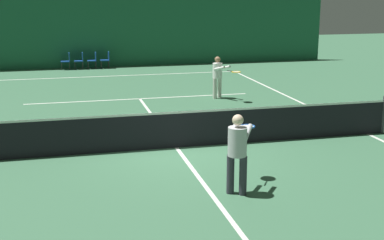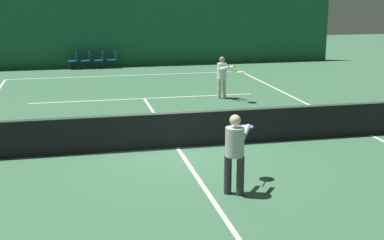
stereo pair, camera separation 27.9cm
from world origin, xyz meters
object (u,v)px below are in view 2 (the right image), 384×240
Objects in this scene: courtside_chair_1 at (87,59)px; courtside_chair_0 at (74,60)px; courtside_chair_2 at (100,59)px; courtside_chair_3 at (113,58)px; tennis_net at (177,128)px; player_far at (223,74)px; player_near at (235,148)px.

courtside_chair_0 is at bearing -90.00° from courtside_chair_1.
courtside_chair_1 is at bearing -90.00° from courtside_chair_2.
courtside_chair_0 is 1.95m from courtside_chair_3.
tennis_net is 7.76× the size of player_far.
courtside_chair_1 is (0.65, 0.00, 0.00)m from courtside_chair_0.
courtside_chair_1 is (-1.81, 14.48, -0.03)m from tennis_net.
courtside_chair_3 is (-3.35, 8.67, -0.42)m from player_far.
tennis_net reaches higher than courtside_chair_1.
tennis_net is 14.59m from courtside_chair_1.
tennis_net is 6.48m from player_far.
player_far is 1.84× the size of courtside_chair_0.
courtside_chair_0 is 1.00× the size of courtside_chair_3.
courtside_chair_2 is at bearing 90.00° from courtside_chair_1.
player_near is 1.94× the size of courtside_chair_1.
courtside_chair_3 is at bearing 173.57° from player_far.
tennis_net is 3.40m from player_near.
tennis_net is at bearing 39.68° from player_near.
courtside_chair_0 is at bearing 40.44° from player_near.
player_near is (0.51, -3.34, 0.44)m from tennis_net.
tennis_net reaches higher than courtside_chair_2.
courtside_chair_0 is 0.65m from courtside_chair_1.
tennis_net is at bearing -53.63° from player_far.
tennis_net is 14.69m from courtside_chair_0.
courtside_chair_2 is at bearing 90.00° from courtside_chair_0.
tennis_net is 14.29× the size of courtside_chair_2.
player_far is 9.56m from courtside_chair_2.
courtside_chair_0 is at bearing -90.00° from courtside_chair_3.
courtside_chair_1 is 0.65m from courtside_chair_2.
courtside_chair_0 is (-2.97, 17.82, -0.46)m from player_near.
courtside_chair_3 is at bearing 92.01° from tennis_net.
player_near is at bearing 3.28° from courtside_chair_3.
courtside_chair_1 is at bearing 90.00° from courtside_chair_0.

